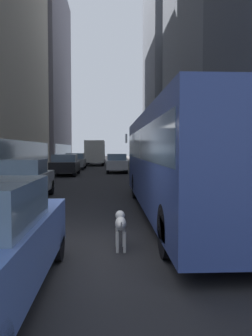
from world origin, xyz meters
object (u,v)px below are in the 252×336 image
at_px(transit_bus, 182,157).
at_px(dalmatian_dog, 121,224).
at_px(car_black_suv, 65,165).
at_px(car_white_van, 23,180).
at_px(car_silver_sedan, 117,163).
at_px(pedestrian_with_handbag, 226,172).
at_px(pedestrian_in_coat, 246,173).
at_px(box_truck, 95,152).
at_px(car_grey_wagon, 75,161).

distance_m(transit_bus, dalmatian_dog, 4.25).
height_order(car_black_suv, car_white_van, same).
xyz_separation_m(car_silver_sedan, car_white_van, (-4.00, -15.93, -0.00)).
distance_m(car_black_suv, pedestrian_with_handbag, 14.52).
bearing_deg(transit_bus, dalmatian_dog, -119.50).
xyz_separation_m(car_white_van, dalmatian_dog, (3.60, -6.69, -0.31)).
bearing_deg(pedestrian_with_handbag, car_silver_sedan, 106.38).
xyz_separation_m(dalmatian_dog, pedestrian_in_coat, (5.44, 7.01, 0.50)).
height_order(transit_bus, car_white_van, transit_bus).
bearing_deg(car_silver_sedan, car_white_van, -104.09).
height_order(transit_bus, pedestrian_with_handbag, transit_bus).
height_order(transit_bus, car_silver_sedan, transit_bus).
relative_size(transit_bus, car_white_van, 2.79).
height_order(box_truck, pedestrian_in_coat, box_truck).
bearing_deg(car_white_van, pedestrian_with_handbag, 6.32).
bearing_deg(pedestrian_in_coat, car_grey_wagon, 114.01).
relative_size(car_grey_wagon, pedestrian_with_handbag, 2.37).
bearing_deg(car_white_van, car_silver_sedan, 75.91).
bearing_deg(car_silver_sedan, box_truck, 99.88).
relative_size(car_white_van, pedestrian_in_coat, 2.44).
height_order(box_truck, pedestrian_with_handbag, box_truck).
distance_m(car_black_suv, car_grey_wagon, 7.86).
height_order(car_black_suv, dalmatian_dog, car_black_suv).
xyz_separation_m(transit_bus, pedestrian_in_coat, (3.45, 3.48, -0.77)).
bearing_deg(dalmatian_dog, pedestrian_with_handbag, 57.77).
distance_m(pedestrian_with_handbag, pedestrian_in_coat, 0.88).
bearing_deg(pedestrian_in_coat, car_black_suv, 126.00).
bearing_deg(car_grey_wagon, box_truck, 80.01).
bearing_deg(pedestrian_with_handbag, dalmatian_dog, -122.23).
bearing_deg(car_black_suv, dalmatian_dog, -79.51).
height_order(car_silver_sedan, dalmatian_dog, car_silver_sedan).
distance_m(car_silver_sedan, pedestrian_with_handbag, 15.64).
height_order(car_grey_wagon, car_white_van, same).
bearing_deg(pedestrian_in_coat, pedestrian_with_handbag, 136.06).
distance_m(transit_bus, pedestrian_with_handbag, 5.03).
relative_size(box_truck, dalmatian_dog, 7.79).
bearing_deg(box_truck, car_black_suv, -95.40).
xyz_separation_m(car_black_suv, box_truck, (1.60, 16.94, 0.84)).
xyz_separation_m(car_white_van, pedestrian_with_handbag, (8.41, 0.93, 0.19)).
bearing_deg(box_truck, car_silver_sedan, -80.12).
bearing_deg(pedestrian_with_handbag, car_grey_wagon, 113.12).
xyz_separation_m(car_white_van, box_truck, (1.60, 29.71, 0.85)).
bearing_deg(box_truck, pedestrian_with_handbag, -76.68).
xyz_separation_m(car_white_van, pedestrian_in_coat, (9.05, 0.32, 0.19)).
xyz_separation_m(transit_bus, car_white_van, (-5.60, 3.16, -0.96)).
bearing_deg(car_grey_wagon, transit_bus, -76.76).
height_order(car_black_suv, pedestrian_in_coat, pedestrian_in_coat).
height_order(car_silver_sedan, pedestrian_in_coat, pedestrian_in_coat).
relative_size(car_grey_wagon, box_truck, 0.53).
xyz_separation_m(dalmatian_dog, pedestrian_with_handbag, (4.81, 7.62, 0.50)).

